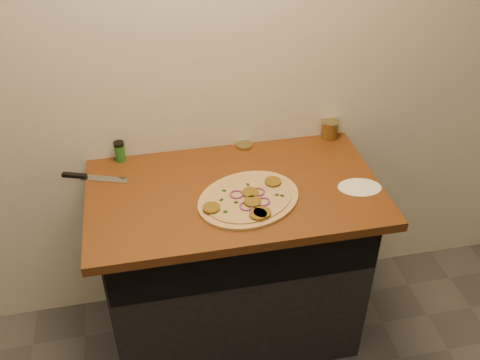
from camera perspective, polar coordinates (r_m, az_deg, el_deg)
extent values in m
cube|color=beige|center=(2.25, -2.34, 13.42)|extent=(4.00, 0.02, 2.70)
cube|color=black|center=(2.52, -0.67, -9.05)|extent=(1.10, 0.60, 0.86)
cube|color=brown|center=(2.20, -0.60, -1.26)|extent=(1.20, 0.70, 0.04)
cylinder|color=tan|center=(2.12, 0.93, -2.04)|extent=(0.56, 0.56, 0.01)
cylinder|color=beige|center=(2.11, 0.93, -1.84)|extent=(0.48, 0.48, 0.01)
cylinder|color=brown|center=(2.02, 1.94, -3.69)|extent=(0.07, 0.07, 0.01)
cylinder|color=brown|center=(2.05, -3.06, -2.99)|extent=(0.07, 0.07, 0.01)
cylinder|color=brown|center=(2.03, 2.40, -3.51)|extent=(0.07, 0.07, 0.01)
cylinder|color=brown|center=(2.12, 1.12, -1.37)|extent=(0.07, 0.07, 0.01)
cylinder|color=brown|center=(2.18, 3.53, -0.20)|extent=(0.07, 0.07, 0.01)
cylinder|color=brown|center=(2.08, 1.35, -2.33)|extent=(0.07, 0.07, 0.01)
torus|color=#7B2E72|center=(2.12, -0.37, -1.52)|extent=(0.06, 0.06, 0.01)
torus|color=#7B2E72|center=(2.08, 2.48, -2.28)|extent=(0.06, 0.06, 0.01)
torus|color=#7B2E72|center=(2.13, 1.94, -1.24)|extent=(0.06, 0.06, 0.01)
torus|color=#7B2E72|center=(2.06, 0.68, -2.79)|extent=(0.06, 0.06, 0.01)
cube|color=black|center=(2.08, -0.42, -2.39)|extent=(0.02, 0.02, 0.00)
cube|color=black|center=(2.17, 3.83, -0.66)|extent=(0.02, 0.01, 0.00)
cube|color=black|center=(2.20, 3.11, -0.07)|extent=(0.02, 0.02, 0.00)
cube|color=black|center=(2.12, 3.95, -1.57)|extent=(0.02, 0.01, 0.00)
cube|color=black|center=(2.12, 4.51, -1.67)|extent=(0.02, 0.02, 0.00)
cube|color=black|center=(2.14, -1.71, -1.14)|extent=(0.02, 0.02, 0.00)
cube|color=black|center=(2.09, 1.51, -2.20)|extent=(0.01, 0.02, 0.00)
cube|color=black|center=(2.03, -1.57, -3.39)|extent=(0.02, 0.01, 0.00)
cube|color=black|center=(2.09, -2.01, -2.12)|extent=(0.02, 0.02, 0.00)
cube|color=black|center=(2.14, 0.81, -1.05)|extent=(0.02, 0.02, 0.00)
cube|color=black|center=(2.17, 0.85, -0.49)|extent=(0.01, 0.02, 0.00)
cube|color=#B7BAC1|center=(2.30, -14.22, 0.11)|extent=(0.20, 0.10, 0.00)
cube|color=black|center=(2.35, -17.25, 0.47)|extent=(0.11, 0.05, 0.02)
cylinder|color=tan|center=(2.44, 0.43, 3.73)|extent=(0.08, 0.08, 0.02)
cylinder|color=maroon|center=(2.53, 9.54, 5.22)|extent=(0.08, 0.08, 0.08)
cylinder|color=tan|center=(2.51, 9.64, 6.09)|extent=(0.08, 0.08, 0.01)
cylinder|color=#256821|center=(2.39, -12.69, 2.86)|extent=(0.04, 0.04, 0.08)
cylinder|color=black|center=(2.37, -12.83, 3.80)|extent=(0.05, 0.05, 0.01)
cylinder|color=white|center=(2.24, 12.64, -0.76)|extent=(0.20, 0.20, 0.00)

